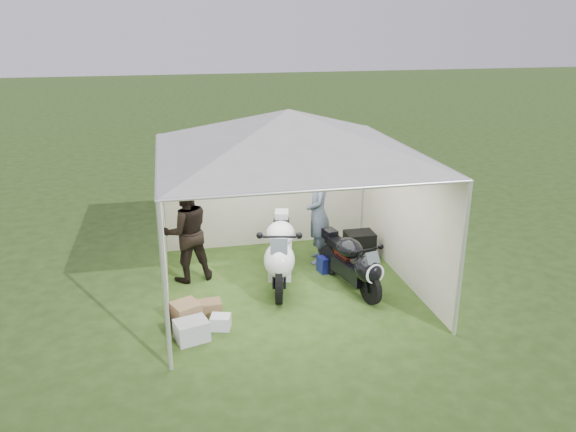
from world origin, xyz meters
name	(u,v)px	position (x,y,z in m)	size (l,w,h in m)	color
ground	(289,287)	(0.00, 0.00, 0.00)	(80.00, 80.00, 0.00)	#294414
canopy_tent	(288,136)	(0.00, 0.03, 2.58)	(5.66, 5.66, 3.00)	silver
motorcycle_white	(280,251)	(-0.11, 0.14, 0.61)	(0.82, 2.18, 1.09)	black
motorcycle_black	(353,262)	(1.02, -0.33, 0.49)	(0.66, 1.78, 0.89)	black
paddock_stand	(329,264)	(0.84, 0.47, 0.14)	(0.38, 0.24, 0.28)	#2A31CA
person_dark_jacket	(186,232)	(-1.64, 0.67, 0.88)	(0.86, 0.67, 1.77)	black
person_blue_jacket	(319,214)	(0.77, 0.96, 0.94)	(0.68, 0.45, 1.87)	slate
equipment_box	(359,245)	(1.56, 0.88, 0.27)	(0.53, 0.43, 0.53)	black
crate_0	(192,331)	(-1.69, -1.34, 0.15)	(0.45, 0.35, 0.30)	#B1B5BA
crate_1	(186,313)	(-1.75, -0.86, 0.17)	(0.37, 0.37, 0.33)	olive
crate_2	(221,322)	(-1.26, -1.12, 0.10)	(0.28, 0.23, 0.21)	silver
crate_3	(209,309)	(-1.40, -0.72, 0.12)	(0.37, 0.27, 0.25)	brown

